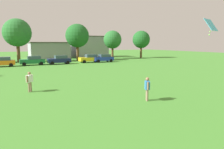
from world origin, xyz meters
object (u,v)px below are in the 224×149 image
object	(u,v)px
parked_car_green_1	(33,60)
parked_car_navy_2	(60,60)
adult_bystander	(147,87)
parked_car_yellow_3	(90,58)
tree_center_right	(77,36)
parked_car_orange_0	(2,62)
tree_center_left	(17,33)
bystander_near_trees	(30,80)
kite	(211,25)
parked_car_blue_4	(103,58)
tree_far_right	(141,40)
tree_right	(113,40)

from	to	relation	value
parked_car_green_1	parked_car_navy_2	distance (m)	4.86
adult_bystander	parked_car_yellow_3	size ratio (longest dim) A/B	0.39
parked_car_yellow_3	tree_center_right	xyz separation A→B (m)	(-0.67, 6.13, 4.82)
parked_car_orange_0	tree_center_left	bearing A→B (deg)	-110.03
bystander_near_trees	kite	xyz separation A→B (m)	(11.35, -8.08, 4.25)
bystander_near_trees	parked_car_orange_0	size ratio (longest dim) A/B	0.39
parked_car_blue_4	tree_center_left	size ratio (longest dim) A/B	0.47
parked_car_yellow_3	parked_car_blue_4	xyz separation A→B (m)	(2.90, -0.47, 0.00)
parked_car_yellow_3	parked_car_blue_4	bearing A→B (deg)	170.87
parked_car_blue_4	tree_center_left	distance (m)	18.95
parked_car_orange_0	tree_center_right	size ratio (longest dim) A/B	0.51
kite	bystander_near_trees	bearing A→B (deg)	144.54
tree_far_right	tree_center_left	bearing A→B (deg)	178.11
parked_car_blue_4	adult_bystander	bearing A→B (deg)	71.14
adult_bystander	tree_center_right	bearing A→B (deg)	17.83
parked_car_yellow_3	tree_center_left	bearing A→B (deg)	-31.16
parked_car_green_1	kite	bearing A→B (deg)	105.33
parked_car_navy_2	parked_car_blue_4	size ratio (longest dim) A/B	1.00
parked_car_blue_4	tree_center_left	world-z (taller)	tree_center_left
adult_bystander	parked_car_yellow_3	bearing A→B (deg)	14.57
parked_car_navy_2	tree_far_right	distance (m)	25.63
kite	tree_right	distance (m)	40.74
bystander_near_trees	adult_bystander	bearing A→B (deg)	-93.45
bystander_near_trees	parked_car_yellow_3	world-z (taller)	bystander_near_trees
tree_far_right	bystander_near_trees	bearing A→B (deg)	-136.57
parked_car_orange_0	tree_center_left	size ratio (longest dim) A/B	0.47
bystander_near_trees	parked_car_green_1	bearing A→B (deg)	32.64
parked_car_green_1	tree_right	bearing A→B (deg)	-158.87
adult_bystander	parked_car_orange_0	size ratio (longest dim) A/B	0.39
parked_car_orange_0	tree_center_right	world-z (taller)	tree_center_right
parked_car_navy_2	tree_center_right	bearing A→B (deg)	-130.72
adult_bystander	parked_car_blue_4	bearing A→B (deg)	9.15
parked_car_navy_2	parked_car_green_1	bearing A→B (deg)	-4.20
bystander_near_trees	tree_far_right	distance (m)	44.01
parked_car_yellow_3	tree_right	xyz separation A→B (m)	(9.22, 7.67, 4.02)
parked_car_navy_2	parked_car_blue_4	distance (m)	9.39
adult_bystander	parked_car_green_1	size ratio (longest dim) A/B	0.39
parked_car_yellow_3	tree_center_left	world-z (taller)	tree_center_left
tree_center_right	tree_far_right	xyz separation A→B (m)	(18.31, 0.84, -0.71)
kite	parked_car_navy_2	bearing A→B (deg)	96.79
kite	parked_car_yellow_3	distance (m)	31.68
adult_bystander	parked_car_orange_0	bearing A→B (deg)	45.71
tree_center_left	tree_far_right	xyz separation A→B (m)	(30.84, -1.02, -1.21)
parked_car_green_1	tree_center_right	xyz separation A→B (m)	(10.66, 6.40, 4.82)
adult_bystander	bystander_near_trees	size ratio (longest dim) A/B	0.99
adult_bystander	tree_center_right	world-z (taller)	tree_center_right
tree_center_right	tree_center_left	bearing A→B (deg)	171.58
tree_far_right	parked_car_yellow_3	bearing A→B (deg)	-158.45
parked_car_orange_0	parked_car_green_1	xyz separation A→B (m)	(5.06, 0.49, 0.00)
parked_car_orange_0	parked_car_yellow_3	xyz separation A→B (m)	(16.39, 0.77, 0.00)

